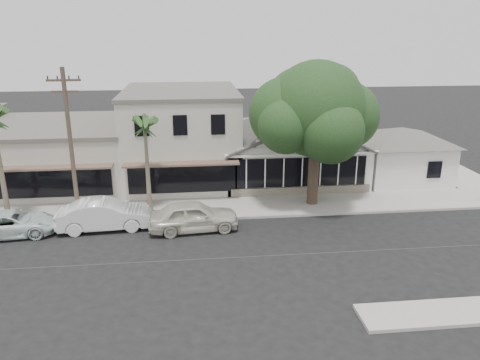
{
  "coord_description": "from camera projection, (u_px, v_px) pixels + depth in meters",
  "views": [
    {
      "loc": [
        -2.42,
        -20.95,
        10.87
      ],
      "look_at": [
        0.54,
        6.0,
        2.13
      ],
      "focal_mm": 35.0,
      "sensor_mm": 36.0,
      "label": 1
    }
  ],
  "objects": [
    {
      "name": "sidewalk_north",
      "position": [
        102.0,
        212.0,
        28.93
      ],
      "size": [
        90.0,
        3.5,
        0.15
      ],
      "primitive_type": "cube",
      "color": "#9E9991",
      "rests_on": "ground"
    },
    {
      "name": "corner_shop",
      "position": [
        290.0,
        145.0,
        34.92
      ],
      "size": [
        10.4,
        8.6,
        5.1
      ],
      "color": "white",
      "rests_on": "ground"
    },
    {
      "name": "car_1",
      "position": [
        105.0,
        215.0,
        26.49
      ],
      "size": [
        5.37,
        2.21,
        1.73
      ],
      "primitive_type": "imported",
      "rotation": [
        0.0,
        0.0,
        1.64
      ],
      "color": "white",
      "rests_on": "ground"
    },
    {
      "name": "car_0",
      "position": [
        193.0,
        216.0,
        26.33
      ],
      "size": [
        5.2,
        2.46,
        1.72
      ],
      "primitive_type": "imported",
      "rotation": [
        0.0,
        0.0,
        1.66
      ],
      "color": "beige",
      "rests_on": "ground"
    },
    {
      "name": "side_cottage",
      "position": [
        399.0,
        160.0,
        35.2
      ],
      "size": [
        6.0,
        6.0,
        3.0
      ],
      "primitive_type": "cube",
      "color": "white",
      "rests_on": "ground"
    },
    {
      "name": "row_building_midnear",
      "position": [
        59.0,
        155.0,
        34.28
      ],
      "size": [
        10.0,
        10.0,
        4.2
      ],
      "primitive_type": "cube",
      "color": "beige",
      "rests_on": "ground"
    },
    {
      "name": "row_building_near",
      "position": [
        182.0,
        137.0,
        34.87
      ],
      "size": [
        8.0,
        10.0,
        6.5
      ],
      "primitive_type": "cube",
      "color": "#B8B5A6",
      "rests_on": "ground"
    },
    {
      "name": "ground",
      "position": [
        242.0,
        257.0,
        23.4
      ],
      "size": [
        140.0,
        140.0,
        0.0
      ],
      "primitive_type": "plane",
      "color": "black",
      "rests_on": "ground"
    },
    {
      "name": "car_2",
      "position": [
        11.0,
        224.0,
        25.72
      ],
      "size": [
        5.13,
        2.8,
        1.36
      ],
      "primitive_type": "imported",
      "rotation": [
        0.0,
        0.0,
        1.68
      ],
      "color": "silver",
      "rests_on": "ground"
    },
    {
      "name": "shade_tree",
      "position": [
        314.0,
        111.0,
        28.75
      ],
      "size": [
        8.31,
        7.51,
        9.22
      ],
      "rotation": [
        0.0,
        0.0,
        -0.02
      ],
      "color": "#45352A",
      "rests_on": "ground"
    },
    {
      "name": "palm_east",
      "position": [
        145.0,
        126.0,
        27.48
      ],
      "size": [
        2.66,
        2.66,
        6.42
      ],
      "color": "#726651",
      "rests_on": "ground"
    },
    {
      "name": "utility_pole",
      "position": [
        71.0,
        145.0,
        25.92
      ],
      "size": [
        1.8,
        0.24,
        9.0
      ],
      "color": "brown",
      "rests_on": "ground"
    }
  ]
}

